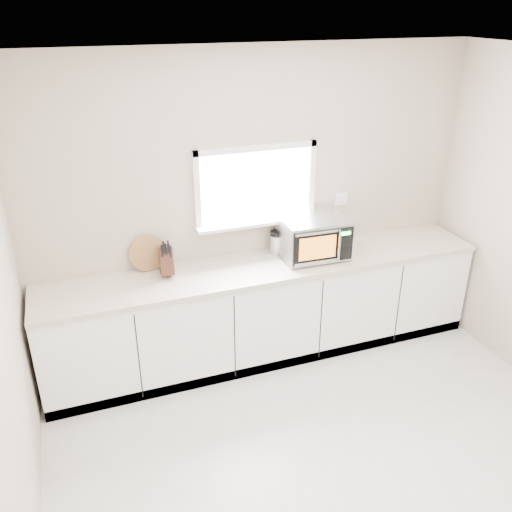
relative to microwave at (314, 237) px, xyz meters
name	(u,v)px	position (x,y,z in m)	size (l,w,h in m)	color
ground	(356,491)	(-0.44, -1.71, -1.11)	(4.00, 4.00, 0.00)	beige
back_wall	(255,205)	(-0.44, 0.29, 0.25)	(4.00, 0.17, 2.70)	#BFAE98
cabinets	(266,311)	(-0.44, -0.01, -0.67)	(3.92, 0.60, 0.88)	white
countertop	(267,267)	(-0.44, -0.02, -0.21)	(3.92, 0.64, 0.04)	beige
microwave	(314,237)	(0.00, 0.00, 0.00)	(0.58, 0.49, 0.37)	black
knife_block	(166,260)	(-1.30, 0.09, -0.05)	(0.12, 0.23, 0.33)	#452318
cutting_board	(148,253)	(-1.42, 0.23, -0.04)	(0.31, 0.31, 0.02)	#9A673B
coffee_grinder	(277,242)	(-0.28, 0.18, -0.08)	(0.12, 0.12, 0.22)	#B5B8BD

